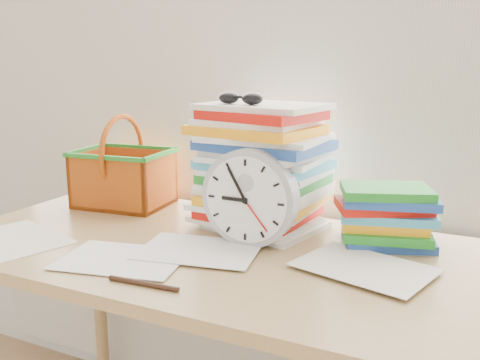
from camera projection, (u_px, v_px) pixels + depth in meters
The scene contains 9 objects.
curtain at pixel (278, 24), 1.53m from camera, with size 2.40×0.01×2.50m, color silver.
desk at pixel (217, 275), 1.33m from camera, with size 1.40×0.70×0.75m.
paper_stack at pixel (261, 167), 1.43m from camera, with size 0.34×0.28×0.34m, color white, non-canonical shape.
clock at pixel (250, 198), 1.30m from camera, with size 0.24×0.24×0.05m, color #A5A7AE.
sunglasses at pixel (240, 98), 1.36m from camera, with size 0.14×0.12×0.03m, color black, non-canonical shape.
book_stack at pixel (383, 215), 1.32m from camera, with size 0.25×0.19×0.15m, color white, non-canonical shape.
basket at pixel (123, 161), 1.66m from camera, with size 0.28×0.22×0.28m, color #C35713, non-canonical shape.
pen at pixel (143, 284), 1.08m from camera, with size 0.01×0.01×0.16m, color black.
scattered_papers at pixel (216, 244), 1.31m from camera, with size 1.26×0.42×0.02m, color white, non-canonical shape.
Camera 1 is at (0.60, 0.50, 1.20)m, focal length 40.00 mm.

